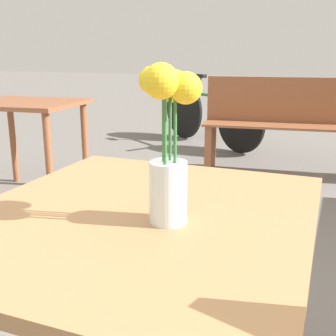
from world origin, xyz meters
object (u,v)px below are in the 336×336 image
object	(u,v)px
table_front	(141,251)
bench_near	(294,123)
flower_vase	(169,146)
table_back	(26,118)
bicycle	(210,114)

from	to	relation	value
table_front	bench_near	bearing A→B (deg)	87.83
flower_vase	table_back	xyz separation A→B (m)	(-1.78, 1.72, -0.28)
table_front	table_back	world-z (taller)	table_back
table_front	bicycle	world-z (taller)	bicycle
table_back	flower_vase	bearing A→B (deg)	-44.15
table_front	flower_vase	bearing A→B (deg)	-25.83
table_front	bench_near	world-z (taller)	bench_near
flower_vase	bicycle	world-z (taller)	flower_vase
table_front	table_back	distance (m)	2.38
bicycle	bench_near	bearing A→B (deg)	-41.95
flower_vase	table_front	bearing A→B (deg)	154.17
flower_vase	bicycle	distance (m)	4.14
flower_vase	bench_near	distance (m)	3.10
flower_vase	bicycle	bearing A→B (deg)	103.95
flower_vase	bench_near	bearing A→B (deg)	89.48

